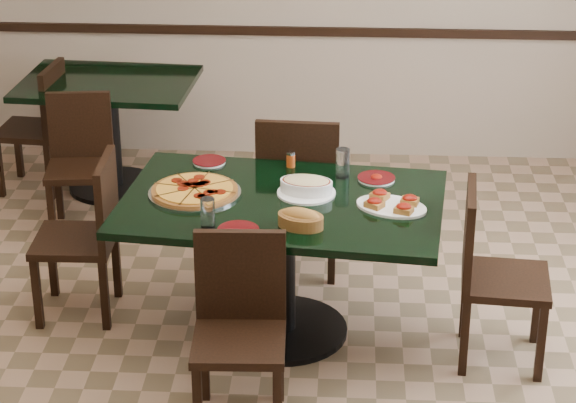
# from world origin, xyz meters

# --- Properties ---
(floor) EXTENTS (5.50, 5.50, 0.00)m
(floor) POSITION_xyz_m (0.00, 0.00, 0.00)
(floor) COLOR #926F54
(floor) RESTS_ON ground
(room_shell) EXTENTS (5.50, 5.50, 5.50)m
(room_shell) POSITION_xyz_m (1.02, 1.73, 1.17)
(room_shell) COLOR white
(room_shell) RESTS_ON floor
(main_table) EXTENTS (1.66, 1.17, 0.75)m
(main_table) POSITION_xyz_m (-0.06, 0.27, 0.57)
(main_table) COLOR black
(main_table) RESTS_ON floor
(back_table) EXTENTS (1.14, 0.87, 0.75)m
(back_table) POSITION_xyz_m (-1.29, 2.05, 0.52)
(back_table) COLOR black
(back_table) RESTS_ON floor
(chair_far) EXTENTS (0.47, 0.47, 0.96)m
(chair_far) POSITION_xyz_m (-0.01, 0.93, 0.54)
(chair_far) COLOR black
(chair_far) RESTS_ON floor
(chair_near) EXTENTS (0.42, 0.42, 0.87)m
(chair_near) POSITION_xyz_m (-0.20, -0.43, 0.48)
(chair_near) COLOR black
(chair_near) RESTS_ON floor
(chair_right) EXTENTS (0.46, 0.46, 0.90)m
(chair_right) POSITION_xyz_m (0.95, 0.10, 0.50)
(chair_right) COLOR black
(chair_right) RESTS_ON floor
(chair_left) EXTENTS (0.42, 0.42, 0.88)m
(chair_left) POSITION_xyz_m (-1.07, 0.43, 0.49)
(chair_left) COLOR black
(chair_left) RESTS_ON floor
(back_chair_near) EXTENTS (0.43, 0.43, 0.83)m
(back_chair_near) POSITION_xyz_m (-1.36, 1.50, 0.46)
(back_chair_near) COLOR black
(back_chair_near) RESTS_ON floor
(back_chair_left) EXTENTS (0.43, 0.43, 0.85)m
(back_chair_left) POSITION_xyz_m (-1.74, 2.02, 0.47)
(back_chair_left) COLOR black
(back_chair_left) RESTS_ON floor
(pepperoni_pizza) EXTENTS (0.46, 0.46, 0.04)m
(pepperoni_pizza) POSITION_xyz_m (-0.50, 0.32, 0.77)
(pepperoni_pizza) COLOR #B9B7BF
(pepperoni_pizza) RESTS_ON main_table
(lasagna_casserole) EXTENTS (0.29, 0.29, 0.09)m
(lasagna_casserole) POSITION_xyz_m (0.06, 0.35, 0.80)
(lasagna_casserole) COLOR white
(lasagna_casserole) RESTS_ON main_table
(bread_basket) EXTENTS (0.26, 0.22, 0.09)m
(bread_basket) POSITION_xyz_m (0.04, -0.03, 0.79)
(bread_basket) COLOR brown
(bread_basket) RESTS_ON main_table
(bruschetta_platter) EXTENTS (0.42, 0.36, 0.05)m
(bruschetta_platter) POSITION_xyz_m (0.47, 0.21, 0.77)
(bruschetta_platter) COLOR white
(bruschetta_platter) RESTS_ON main_table
(side_plate_near) EXTENTS (0.19, 0.19, 0.02)m
(side_plate_near) POSITION_xyz_m (-0.24, -0.10, 0.76)
(side_plate_near) COLOR white
(side_plate_near) RESTS_ON main_table
(side_plate_far_r) EXTENTS (0.19, 0.19, 0.03)m
(side_plate_far_r) POSITION_xyz_m (0.40, 0.55, 0.76)
(side_plate_far_r) COLOR white
(side_plate_far_r) RESTS_ON main_table
(side_plate_far_l) EXTENTS (0.18, 0.18, 0.02)m
(side_plate_far_l) POSITION_xyz_m (-0.47, 0.72, 0.76)
(side_plate_far_l) COLOR white
(side_plate_far_l) RESTS_ON main_table
(napkin_setting) EXTENTS (0.14, 0.14, 0.01)m
(napkin_setting) POSITION_xyz_m (-0.23, -0.14, 0.75)
(napkin_setting) COLOR white
(napkin_setting) RESTS_ON main_table
(water_glass_a) EXTENTS (0.07, 0.07, 0.15)m
(water_glass_a) POSITION_xyz_m (0.23, 0.57, 0.83)
(water_glass_a) COLOR silver
(water_glass_a) RESTS_ON main_table
(water_glass_b) EXTENTS (0.07, 0.07, 0.14)m
(water_glass_b) POSITION_xyz_m (-0.38, -0.06, 0.82)
(water_glass_b) COLOR silver
(water_glass_b) RESTS_ON main_table
(pepper_shaker) EXTENTS (0.05, 0.05, 0.08)m
(pepper_shaker) POSITION_xyz_m (-0.04, 0.69, 0.79)
(pepper_shaker) COLOR #CA4A15
(pepper_shaker) RESTS_ON main_table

